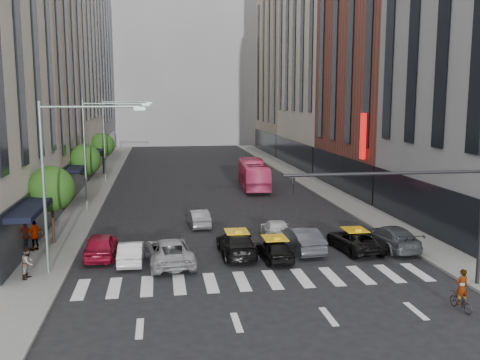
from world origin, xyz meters
name	(u,v)px	position (x,y,z in m)	size (l,w,h in m)	color
ground	(267,290)	(0.00, 0.00, 0.00)	(160.00, 160.00, 0.00)	black
sidewalk_left	(95,191)	(-11.50, 30.00, 0.07)	(3.00, 96.00, 0.15)	slate
sidewalk_right	(316,185)	(11.50, 30.00, 0.07)	(3.00, 96.00, 0.15)	slate
building_left_b	(26,68)	(-17.00, 28.00, 12.00)	(8.00, 16.00, 24.00)	tan
building_left_c	(58,26)	(-17.00, 46.00, 18.00)	(8.00, 20.00, 36.00)	beige
building_left_d	(81,62)	(-17.00, 65.00, 15.00)	(8.00, 18.00, 30.00)	gray
building_right_b	(381,60)	(17.00, 27.00, 13.00)	(8.00, 18.00, 26.00)	brown
building_right_c	(324,16)	(17.00, 46.00, 20.00)	(8.00, 20.00, 40.00)	beige
building_right_d	(289,70)	(17.00, 65.00, 14.00)	(8.00, 18.00, 28.00)	tan
building_far	(182,54)	(0.00, 85.00, 18.00)	(30.00, 10.00, 36.00)	gray
tree_near	(51,189)	(-11.80, 10.00, 3.65)	(2.88, 2.88, 4.95)	black
tree_mid	(85,160)	(-11.80, 26.00, 3.65)	(2.88, 2.88, 4.95)	black
tree_far	(103,145)	(-11.80, 42.00, 3.65)	(2.88, 2.88, 4.95)	black
streetlamp_near	(62,164)	(-10.04, 4.00, 5.90)	(5.38, 0.25, 9.00)	gray
streetlamp_mid	(96,140)	(-10.04, 20.00, 5.90)	(5.38, 0.25, 9.00)	gray
streetlamp_far	(113,129)	(-10.04, 36.00, 5.90)	(5.38, 0.25, 9.00)	gray
traffic_signal	(429,200)	(7.69, -1.00, 4.47)	(10.10, 0.20, 6.00)	black
liberty_sign	(363,136)	(12.60, 20.00, 6.00)	(0.30, 0.70, 4.00)	red
car_red	(101,245)	(-8.55, 6.79, 0.75)	(1.76, 4.38, 1.49)	maroon
car_white_front	(131,252)	(-6.75, 5.46, 0.63)	(1.34, 3.83, 1.26)	silver
car_silver	(169,251)	(-4.62, 4.97, 0.74)	(2.44, 5.29, 1.47)	#A0A0A5
taxi_left	(237,244)	(-0.60, 6.06, 0.72)	(2.02, 4.96, 1.44)	black
taxi_center	(275,249)	(1.43, 4.75, 0.65)	(1.54, 3.82, 1.30)	black
car_grey_mid	(300,239)	(3.38, 6.36, 0.77)	(1.63, 4.67, 1.54)	#36383D
taxi_right	(354,240)	(6.70, 5.94, 0.65)	(2.15, 4.67, 1.30)	black
car_grey_curb	(390,237)	(9.05, 5.99, 0.73)	(2.05, 5.03, 1.46)	#3B3E42
car_row2_left	(198,218)	(-2.30, 13.72, 0.63)	(1.33, 3.81, 1.26)	gray
car_row2_right	(276,230)	(2.55, 9.34, 0.64)	(1.80, 4.42, 1.28)	silver
bus	(254,174)	(4.63, 29.64, 1.44)	(2.42, 10.36, 2.89)	#EF467D
motorcycle	(461,302)	(7.98, -3.71, 0.40)	(0.53, 1.52, 0.80)	black
rider	(463,275)	(7.98, -3.71, 1.62)	(0.60, 0.39, 1.64)	gray
pedestrian_near	(28,263)	(-11.80, 3.16, 0.97)	(0.80, 0.62, 1.64)	gray
pedestrian_far	(35,235)	(-12.60, 8.41, 1.09)	(1.10, 0.46, 1.87)	gray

